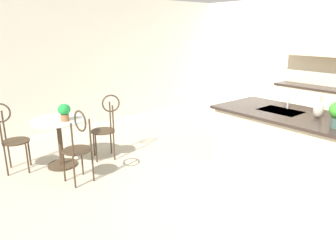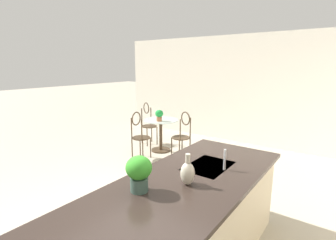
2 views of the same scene
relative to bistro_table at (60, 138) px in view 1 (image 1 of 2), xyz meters
The scene contains 10 objects.
ground_plane 2.91m from the bistro_table, 31.51° to the left, with size 40.00×40.00×0.00m, color #B2A893.
wall_left_window 2.52m from the bistro_table, 140.29° to the left, with size 0.12×7.80×2.70m, color silver.
kitchen_island 3.62m from the bistro_table, 40.55° to the left, with size 2.80×1.06×0.92m.
bistro_table is the anchor object (origin of this frame).
chair_near_window 0.72m from the bistro_table, ahead, with size 0.50×0.41×1.04m.
chair_by_island 0.68m from the bistro_table, 113.81° to the right, with size 0.49×0.52×1.04m.
chair_toward_desk 0.73m from the bistro_table, 77.08° to the left, with size 0.49×0.52×1.04m.
sink_faucet 3.41m from the bistro_table, 49.01° to the left, with size 0.02×0.02×0.22m, color #B2B5BA.
potted_plant_on_table 0.46m from the bistro_table, 24.43° to the left, with size 0.18×0.18×0.25m.
vase_on_counter 3.66m from the bistro_table, 41.63° to the left, with size 0.13×0.13×0.29m.
Camera 1 is at (1.98, -3.10, 2.03)m, focal length 33.29 mm.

